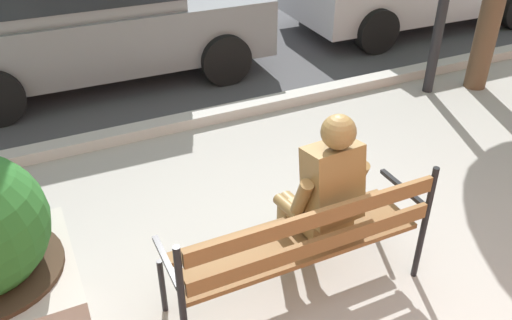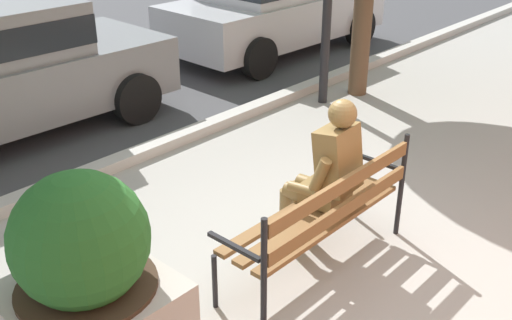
{
  "view_description": "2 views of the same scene",
  "coord_description": "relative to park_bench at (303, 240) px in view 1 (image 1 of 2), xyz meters",
  "views": [
    {
      "loc": [
        -1.47,
        -2.1,
        2.86
      ],
      "look_at": [
        -0.05,
        0.88,
        0.75
      ],
      "focal_mm": 37.7,
      "sensor_mm": 36.0,
      "label": 1
    },
    {
      "loc": [
        -3.32,
        -2.1,
        2.9
      ],
      "look_at": [
        -0.05,
        0.88,
        0.75
      ],
      "focal_mm": 42.18,
      "sensor_mm": 36.0,
      "label": 2
    }
  ],
  "objects": [
    {
      "name": "park_bench",
      "position": [
        0.0,
        0.0,
        0.0
      ],
      "size": [
        1.8,
        0.54,
        0.95
      ],
      "color": "brown",
      "rests_on": "ground"
    },
    {
      "name": "curb_stone",
      "position": [
        0.05,
        2.73,
        -0.48
      ],
      "size": [
        60.0,
        0.2,
        0.12
      ],
      "primitive_type": "cube",
      "color": "#B2AFA8",
      "rests_on": "ground"
    },
    {
      "name": "bronze_statue_seated",
      "position": [
        0.25,
        0.21,
        0.12
      ],
      "size": [
        0.62,
        0.79,
        1.37
      ],
      "color": "olive",
      "rests_on": "ground"
    },
    {
      "name": "ground_plane",
      "position": [
        0.05,
        -0.17,
        -0.54
      ],
      "size": [
        80.0,
        80.0,
        0.0
      ],
      "primitive_type": "plane",
      "color": "#9E9B93"
    },
    {
      "name": "street_surface",
      "position": [
        0.05,
        7.33,
        -0.54
      ],
      "size": [
        60.0,
        9.0,
        0.01
      ],
      "primitive_type": "cube",
      "color": "#424244",
      "rests_on": "ground"
    },
    {
      "name": "parked_car_grey",
      "position": [
        -0.43,
        4.47,
        0.3
      ],
      "size": [
        4.14,
        1.99,
        1.56
      ],
      "color": "slate",
      "rests_on": "ground"
    }
  ]
}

